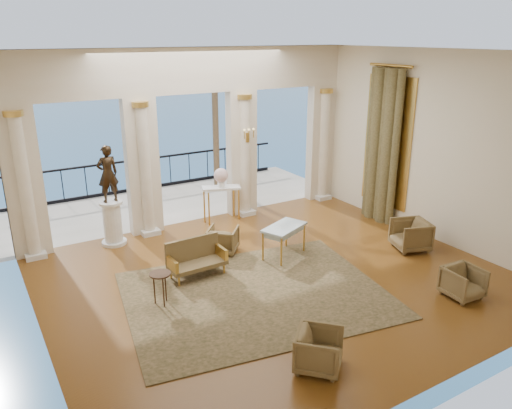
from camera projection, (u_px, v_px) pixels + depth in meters
floor at (275, 278)px, 10.35m from camera, size 9.00×9.00×0.00m
room_walls at (313, 153)px, 8.51m from camera, size 9.00×9.00×9.00m
arcade at (194, 126)px, 12.60m from camera, size 9.00×0.56×4.50m
terrace at (170, 203)px, 15.06m from camera, size 10.00×3.60×0.10m
balustrade at (151, 176)px, 16.20m from camera, size 9.00×0.06×1.03m
palm_tree at (214, 58)px, 15.34m from camera, size 2.00×2.00×4.50m
sea at (5, 127)px, 60.85m from camera, size 160.00×160.00×0.00m
curtain at (382, 146)px, 13.00m from camera, size 0.33×1.40×4.09m
window_frame at (387, 142)px, 13.07m from camera, size 0.04×1.60×3.40m
wall_sconce at (248, 137)px, 13.15m from camera, size 0.30×0.11×0.33m
rug at (256, 295)px, 9.67m from camera, size 5.45×4.56×0.02m
armchair_a at (319, 349)px, 7.45m from camera, size 0.92×0.92×0.69m
armchair_b at (463, 281)px, 9.50m from camera, size 0.69×0.65×0.67m
armchair_c at (411, 234)px, 11.61m from camera, size 0.92×0.95×0.78m
armchair_d at (223, 238)px, 11.48m from camera, size 0.89×0.88×0.67m
settee at (195, 258)px, 10.35m from camera, size 1.22×0.55×0.80m
game_table at (284, 229)px, 11.15m from camera, size 1.21×0.95×0.73m
pedestal at (113, 224)px, 11.86m from camera, size 0.59×0.59×1.08m
statue at (108, 174)px, 11.46m from camera, size 0.51×0.36×1.34m
console_table at (221, 193)px, 13.26m from camera, size 1.08×0.73×0.96m
urn at (221, 176)px, 13.11m from camera, size 0.38×0.38×0.50m
side_table at (160, 278)px, 9.16m from camera, size 0.40×0.40×0.64m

